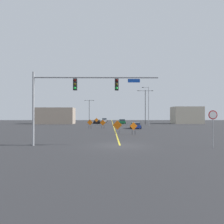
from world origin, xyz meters
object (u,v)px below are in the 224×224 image
(car_green_far, at_px, (122,122))
(car_black_passing, at_px, (97,122))
(traffic_signal_assembly, at_px, (75,91))
(street_lamp_far_left, at_px, (89,109))
(stop_sign, at_px, (213,122))
(construction_sign_right_lane, at_px, (134,127))
(construction_sign_right_shoulder, at_px, (97,120))
(construction_sign_left_shoulder, at_px, (117,126))
(construction_sign_median_near, at_px, (103,123))
(street_lamp_far_right, at_px, (145,104))
(car_blue_mid, at_px, (136,126))
(car_white_distant, at_px, (104,120))
(street_lamp_mid_right, at_px, (148,104))
(construction_sign_left_lane, at_px, (90,123))

(car_green_far, bearing_deg, car_black_passing, 172.89)
(traffic_signal_assembly, bearing_deg, street_lamp_far_left, 94.32)
(stop_sign, relative_size, car_green_far, 0.69)
(car_green_far, bearing_deg, street_lamp_far_left, 131.12)
(street_lamp_far_left, xyz_separation_m, construction_sign_right_lane, (10.87, -48.47, -3.73))
(street_lamp_far_left, distance_m, construction_sign_right_shoulder, 21.98)
(construction_sign_left_shoulder, bearing_deg, car_green_far, 85.58)
(construction_sign_right_shoulder, bearing_deg, car_green_far, 48.88)
(traffic_signal_assembly, relative_size, construction_sign_median_near, 6.43)
(construction_sign_right_lane, bearing_deg, street_lamp_far_right, 77.51)
(construction_sign_median_near, bearing_deg, car_black_passing, 96.06)
(car_black_passing, relative_size, car_blue_mid, 0.97)
(car_white_distant, bearing_deg, construction_sign_median_near, -89.07)
(traffic_signal_assembly, relative_size, street_lamp_far_right, 1.16)
(street_lamp_far_right, bearing_deg, car_blue_mid, -105.49)
(street_lamp_far_left, height_order, car_blue_mid, street_lamp_far_left)
(traffic_signal_assembly, distance_m, construction_sign_right_lane, 12.73)
(construction_sign_median_near, relative_size, car_white_distant, 0.46)
(street_lamp_mid_right, distance_m, car_green_far, 13.04)
(street_lamp_far_right, bearing_deg, street_lamp_mid_right, -92.33)
(traffic_signal_assembly, distance_m, car_blue_mid, 25.05)
(street_lamp_far_right, distance_m, car_green_far, 9.36)
(street_lamp_far_left, distance_m, car_green_far, 17.69)
(street_lamp_far_right, xyz_separation_m, construction_sign_right_lane, (-6.87, -31.01, -4.65))
(construction_sign_left_shoulder, relative_size, car_blue_mid, 0.49)
(street_lamp_far_left, height_order, car_black_passing, street_lamp_far_left)
(car_black_passing, bearing_deg, car_white_distant, 81.09)
(construction_sign_right_lane, bearing_deg, construction_sign_left_lane, 120.81)
(street_lamp_far_left, height_order, construction_sign_left_lane, street_lamp_far_left)
(construction_sign_right_shoulder, xyz_separation_m, construction_sign_left_shoulder, (4.64, -25.92, -0.01))
(traffic_signal_assembly, height_order, car_black_passing, traffic_signal_assembly)
(construction_sign_median_near, bearing_deg, car_green_far, 77.23)
(car_blue_mid, bearing_deg, car_white_distant, 101.30)
(street_lamp_mid_right, height_order, car_blue_mid, street_lamp_mid_right)
(street_lamp_far_right, height_order, construction_sign_left_lane, street_lamp_far_right)
(construction_sign_left_lane, relative_size, car_black_passing, 0.47)
(construction_sign_left_lane, xyz_separation_m, car_blue_mid, (9.07, 0.86, -0.57))
(traffic_signal_assembly, xyz_separation_m, construction_sign_left_shoulder, (4.22, 11.52, -3.77))
(street_lamp_far_left, bearing_deg, street_lamp_mid_right, -53.21)
(construction_sign_right_shoulder, height_order, car_white_distant, construction_sign_right_shoulder)
(street_lamp_far_right, relative_size, street_lamp_mid_right, 0.98)
(construction_sign_left_shoulder, xyz_separation_m, car_black_passing, (-4.99, 35.23, -0.61))
(construction_sign_right_shoulder, height_order, construction_sign_left_lane, construction_sign_right_shoulder)
(construction_sign_right_lane, xyz_separation_m, construction_sign_median_near, (-4.70, 12.85, -0.00))
(stop_sign, distance_m, car_white_distant, 61.36)
(traffic_signal_assembly, relative_size, car_blue_mid, 2.83)
(traffic_signal_assembly, xyz_separation_m, car_green_far, (6.87, 45.80, -4.31))
(car_blue_mid, bearing_deg, car_green_far, 93.62)
(stop_sign, height_order, construction_sign_median_near, stop_sign)
(construction_sign_right_lane, distance_m, construction_sign_left_shoulder, 2.54)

